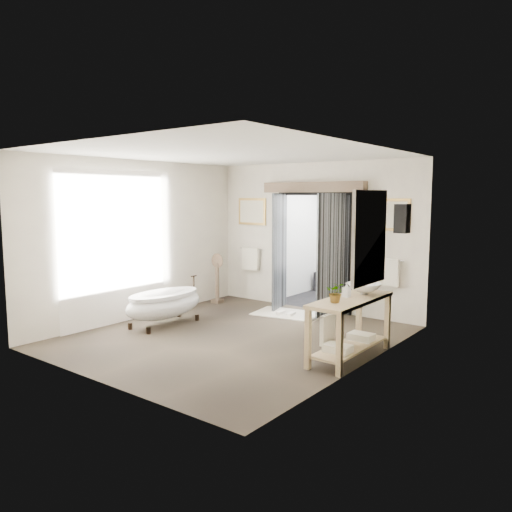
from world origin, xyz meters
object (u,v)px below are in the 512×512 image
at_px(rug, 286,313).
at_px(basin, 364,289).
at_px(clawfoot_tub, 164,303).
at_px(vanity, 348,322).

xyz_separation_m(rug, basin, (2.20, -1.28, 0.92)).
xyz_separation_m(clawfoot_tub, vanity, (3.39, 0.32, 0.12)).
height_order(clawfoot_tub, basin, basin).
relative_size(rug, basin, 2.50).
height_order(clawfoot_tub, vanity, vanity).
bearing_deg(clawfoot_tub, basin, 11.42).
xyz_separation_m(vanity, rug, (-2.15, 1.65, -0.50)).
height_order(vanity, rug, vanity).
height_order(clawfoot_tub, rug, clawfoot_tub).
bearing_deg(clawfoot_tub, rug, 57.95).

